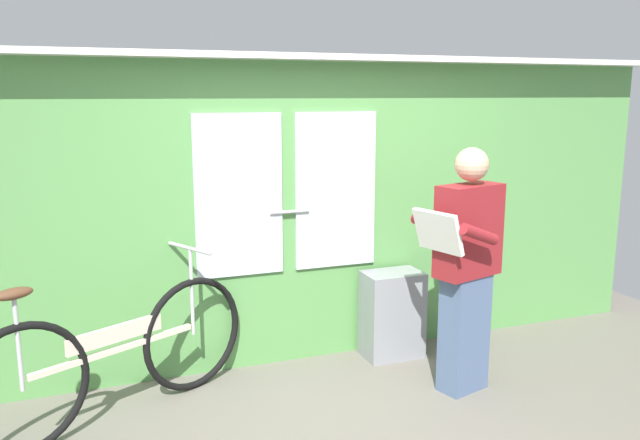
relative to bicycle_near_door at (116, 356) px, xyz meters
The scene contains 4 objects.
train_door_wall 1.66m from the bicycle_near_door, 19.05° to the left, with size 5.59×0.28×2.16m.
bicycle_near_door is the anchor object (origin of this frame).
passenger_reading_newspaper 2.20m from the bicycle_near_door, 10.22° to the right, with size 0.60×0.53×1.58m.
trash_bin_by_wall 1.97m from the bicycle_near_door, ahead, with size 0.42×0.28×0.64m, color gray.
Camera 1 is at (-1.54, -2.87, 1.91)m, focal length 36.05 mm.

